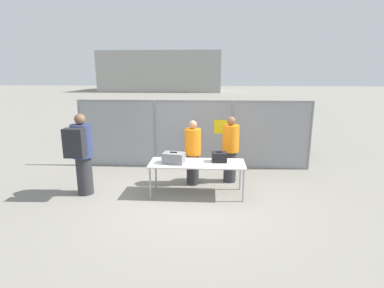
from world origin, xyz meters
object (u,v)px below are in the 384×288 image
traveler_hooded (81,152)px  security_worker_far (230,149)px  security_worker_near (193,152)px  suitcase_grey (174,158)px  inspection_table (197,165)px  suitcase_black (219,157)px  utility_trailer (257,136)px

traveler_hooded → security_worker_far: (3.38, 1.10, -0.15)m
security_worker_near → security_worker_far: bearing=176.2°
security_worker_far → traveler_hooded: bearing=35.6°
suitcase_grey → security_worker_near: (0.38, 0.72, -0.04)m
inspection_table → suitcase_black: 0.54m
traveler_hooded → utility_trailer: traveler_hooded is taller
inspection_table → suitcase_black: bearing=13.8°
suitcase_grey → security_worker_far: (1.32, 0.97, -0.01)m
security_worker_far → suitcase_black: bearing=86.7°
suitcase_grey → traveler_hooded: bearing=-176.4°
utility_trailer → security_worker_near: bearing=-118.3°
inspection_table → suitcase_grey: (-0.52, -0.06, 0.17)m
inspection_table → security_worker_near: bearing=102.1°
inspection_table → security_worker_near: (-0.14, 0.66, 0.13)m
suitcase_black → utility_trailer: bearing=71.3°
inspection_table → suitcase_grey: size_ratio=4.17×
suitcase_black → security_worker_far: (0.30, 0.79, 0.00)m
suitcase_grey → utility_trailer: size_ratio=0.11×
suitcase_black → utility_trailer: 4.91m
traveler_hooded → security_worker_far: 3.55m
security_worker_far → utility_trailer: (1.27, 3.85, -0.46)m
traveler_hooded → security_worker_far: size_ratio=1.10×
suitcase_grey → suitcase_black: suitcase_grey is taller
suitcase_grey → suitcase_black: (1.02, 0.18, -0.01)m
suitcase_black → traveler_hooded: (-3.08, -0.31, 0.16)m
inspection_table → suitcase_grey: suitcase_grey is taller
inspection_table → utility_trailer: (2.07, 4.76, -0.30)m
security_worker_near → utility_trailer: 4.67m
inspection_table → traveler_hooded: bearing=-175.9°
security_worker_near → security_worker_far: (0.94, 0.25, 0.03)m
suitcase_black → suitcase_grey: bearing=-170.0°
security_worker_near → utility_trailer: bearing=-137.0°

